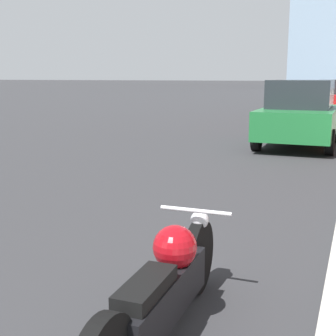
# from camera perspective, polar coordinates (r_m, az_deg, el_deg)

# --- Properties ---
(motorcycle) EXTENTS (0.62, 2.40, 0.80)m
(motorcycle) POSITION_cam_1_polar(r_m,az_deg,el_deg) (3.45, -0.46, -14.46)
(motorcycle) COLOR black
(motorcycle) RESTS_ON ground_plane
(parked_car_green) EXTENTS (1.98, 3.89, 1.79)m
(parked_car_green) POSITION_cam_1_polar(r_m,az_deg,el_deg) (13.17, 15.74, 6.31)
(parked_car_green) COLOR #1E6B33
(parked_car_green) RESTS_ON ground_plane
(parked_car_red) EXTENTS (2.21, 3.95, 1.72)m
(parked_car_red) POSITION_cam_1_polar(r_m,az_deg,el_deg) (24.98, 19.67, 8.11)
(parked_car_red) COLOR red
(parked_car_red) RESTS_ON ground_plane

